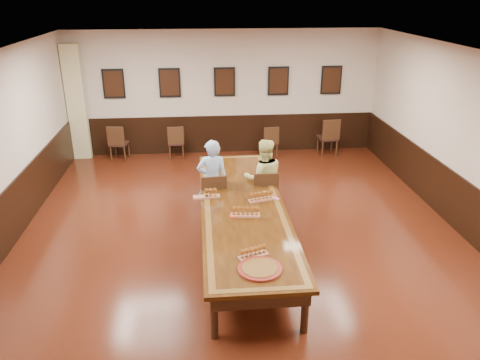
{
  "coord_description": "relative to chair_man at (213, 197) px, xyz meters",
  "views": [
    {
      "loc": [
        -0.68,
        -7.1,
        4.16
      ],
      "look_at": [
        0.0,
        0.5,
        1.0
      ],
      "focal_mm": 35.0,
      "sensor_mm": 36.0,
      "label": 1
    }
  ],
  "objects": [
    {
      "name": "wall_right",
      "position": [
        4.48,
        -0.92,
        1.1
      ],
      "size": [
        0.02,
        10.0,
        3.2
      ],
      "primitive_type": "cube",
      "color": "beige",
      "rests_on": "floor"
    },
    {
      "name": "wall_back",
      "position": [
        0.47,
        4.09,
        1.1
      ],
      "size": [
        8.0,
        0.02,
        3.2
      ],
      "primitive_type": "cube",
      "color": "beige",
      "rests_on": "floor"
    },
    {
      "name": "curtain",
      "position": [
        -3.28,
        3.9,
        0.95
      ],
      "size": [
        0.45,
        0.18,
        2.9
      ],
      "primitive_type": "cube",
      "color": "#C7C088",
      "rests_on": "floor"
    },
    {
      "name": "red_plate_grp",
      "position": [
        0.3,
        -1.32,
        0.26
      ],
      "size": [
        0.18,
        0.18,
        0.02
      ],
      "color": "red",
      "rests_on": "conference_table"
    },
    {
      "name": "flight_b",
      "position": [
        0.8,
        -0.77,
        0.33
      ],
      "size": [
        0.47,
        0.26,
        0.17
      ],
      "color": "#9C5B41",
      "rests_on": "conference_table"
    },
    {
      "name": "floor",
      "position": [
        0.47,
        -0.92,
        -0.51
      ],
      "size": [
        8.0,
        10.0,
        0.02
      ],
      "primitive_type": "cube",
      "color": "black",
      "rests_on": "ground"
    },
    {
      "name": "spare_chair_a",
      "position": [
        -2.29,
        3.66,
        -0.03
      ],
      "size": [
        0.51,
        0.54,
        0.94
      ],
      "primitive_type": null,
      "rotation": [
        0.0,
        0.0,
        2.98
      ],
      "color": "black",
      "rests_on": "floor"
    },
    {
      "name": "ceiling",
      "position": [
        0.47,
        -0.92,
        2.71
      ],
      "size": [
        8.0,
        10.0,
        0.02
      ],
      "primitive_type": "cube",
      "color": "white",
      "rests_on": "floor"
    },
    {
      "name": "carved_platter",
      "position": [
        0.5,
        -2.9,
        0.27
      ],
      "size": [
        0.65,
        0.65,
        0.05
      ],
      "color": "maroon",
      "rests_on": "conference_table"
    },
    {
      "name": "flight_d",
      "position": [
        0.46,
        -2.57,
        0.33
      ],
      "size": [
        0.44,
        0.27,
        0.16
      ],
      "color": "#9C5B41",
      "rests_on": "conference_table"
    },
    {
      "name": "wainscoting",
      "position": [
        0.47,
        -0.92,
        0.0
      ],
      "size": [
        8.0,
        10.0,
        1.0
      ],
      "color": "black",
      "rests_on": "floor"
    },
    {
      "name": "chair_woman",
      "position": [
        0.98,
        0.08,
        -0.0
      ],
      "size": [
        0.47,
        0.51,
        0.99
      ],
      "primitive_type": null,
      "rotation": [
        0.0,
        0.0,
        3.16
      ],
      "color": "black",
      "rests_on": "floor"
    },
    {
      "name": "pink_phone",
      "position": [
        1.07,
        -0.71,
        0.26
      ],
      "size": [
        0.13,
        0.14,
        0.01
      ],
      "primitive_type": "cube",
      "rotation": [
        0.0,
        0.0,
        0.6
      ],
      "color": "#F752B3",
      "rests_on": "conference_table"
    },
    {
      "name": "spare_chair_d",
      "position": [
        3.15,
        3.56,
        0.01
      ],
      "size": [
        0.51,
        0.55,
        1.01
      ],
      "primitive_type": null,
      "rotation": [
        0.0,
        0.0,
        3.22
      ],
      "color": "black",
      "rests_on": "floor"
    },
    {
      "name": "person_woman",
      "position": [
        0.97,
        0.18,
        0.27
      ],
      "size": [
        0.78,
        0.61,
        1.54
      ],
      "primitive_type": "imported",
      "rotation": [
        0.0,
        0.0,
        3.16
      ],
      "color": "#EAEB93",
      "rests_on": "floor"
    },
    {
      "name": "flight_c",
      "position": [
        0.47,
        -1.34,
        0.33
      ],
      "size": [
        0.48,
        0.19,
        0.18
      ],
      "color": "#9C5B41",
      "rests_on": "conference_table"
    },
    {
      "name": "posters",
      "position": [
        0.47,
        4.02,
        1.4
      ],
      "size": [
        6.14,
        0.04,
        0.74
      ],
      "color": "black",
      "rests_on": "wall_back"
    },
    {
      "name": "person_man",
      "position": [
        -0.01,
        0.11,
        0.3
      ],
      "size": [
        0.6,
        0.42,
        1.59
      ],
      "primitive_type": "imported",
      "rotation": [
        0.0,
        0.0,
        3.21
      ],
      "color": "#5087C8",
      "rests_on": "floor"
    },
    {
      "name": "chair_man",
      "position": [
        0.0,
        0.0,
        0.0
      ],
      "size": [
        0.5,
        0.54,
        1.0
      ],
      "primitive_type": null,
      "rotation": [
        0.0,
        0.0,
        3.21
      ],
      "color": "black",
      "rests_on": "floor"
    },
    {
      "name": "flight_a",
      "position": [
        -0.11,
        -0.57,
        0.33
      ],
      "size": [
        0.47,
        0.16,
        0.18
      ],
      "color": "#9C5B41",
      "rests_on": "conference_table"
    },
    {
      "name": "spare_chair_b",
      "position": [
        -0.84,
        3.7,
        -0.06
      ],
      "size": [
        0.44,
        0.48,
        0.88
      ],
      "primitive_type": null,
      "rotation": [
        0.0,
        0.0,
        3.21
      ],
      "color": "black",
      "rests_on": "floor"
    },
    {
      "name": "spare_chair_c",
      "position": [
        1.59,
        3.54,
        -0.07
      ],
      "size": [
        0.45,
        0.48,
        0.85
      ],
      "primitive_type": null,
      "rotation": [
        0.0,
        0.0,
        3.26
      ],
      "color": "black",
      "rests_on": "floor"
    },
    {
      "name": "conference_table",
      "position": [
        0.47,
        -0.92,
        0.11
      ],
      "size": [
        1.4,
        5.0,
        0.76
      ],
      "color": "black",
      "rests_on": "floor"
    }
  ]
}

